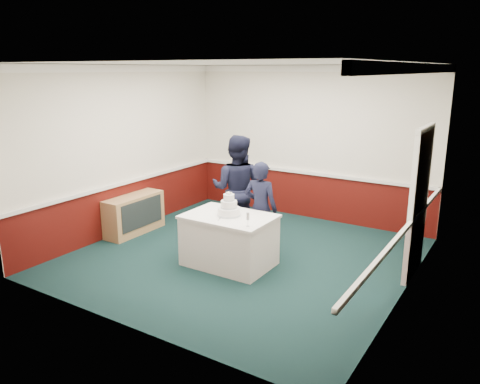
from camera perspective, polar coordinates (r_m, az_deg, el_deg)
The scene contains 9 objects.
ground at distance 7.59m, azimuth 0.25°, elevation -7.87°, with size 5.00×5.00×0.00m, color #132E2B.
room_shell at distance 7.55m, azimuth 3.25°, elevation 7.48°, with size 5.00×5.00×3.00m.
sideboard at distance 8.76m, azimuth -12.77°, elevation -2.66°, with size 0.41×1.20×0.70m.
cake_table at distance 7.16m, azimuth -1.33°, elevation -5.84°, with size 1.32×0.92×0.79m.
wedding_cake at distance 7.00m, azimuth -1.35°, elevation -2.01°, with size 0.35×0.35×0.36m.
cake_knife at distance 6.89m, azimuth -2.47°, elevation -3.24°, with size 0.01×0.22×0.01m, color silver.
champagne_flute at distance 6.51m, azimuth 0.96°, elevation -3.06°, with size 0.05×0.05×0.21m.
person_man at distance 8.00m, azimuth -0.39°, elevation 0.36°, with size 0.90×0.70×1.86m, color black.
person_woman at distance 7.45m, azimuth 2.53°, elevation -2.04°, with size 0.56×0.37×1.53m, color black.
Camera 1 is at (3.70, -5.95, 2.92)m, focal length 35.00 mm.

